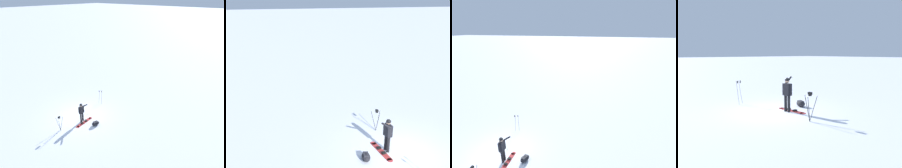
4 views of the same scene
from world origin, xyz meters
TOP-DOWN VIEW (x-y plane):
  - ground_plane at (0.00, 0.00)m, footprint 300.00×300.00m
  - snowboarder at (0.51, -0.45)m, footprint 0.64×0.53m
  - snowboard at (0.77, -0.46)m, footprint 0.41×1.77m
  - gear_bag_large at (1.73, -0.08)m, footprint 0.53×0.71m
  - camera_tripod at (0.15, -2.34)m, footprint 0.53×0.53m
  - ski_poles at (-0.41, 2.69)m, footprint 0.32×0.33m

SIDE VIEW (x-z plane):
  - ground_plane at x=0.00m, z-range 0.00..0.00m
  - snowboard at x=0.77m, z-range -0.03..0.07m
  - gear_bag_large at x=1.73m, z-range 0.01..0.34m
  - ski_poles at x=-0.41m, z-range 0.20..1.51m
  - camera_tripod at x=0.15m, z-range 0.28..1.53m
  - snowboarder at x=0.51m, z-range 0.17..1.87m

